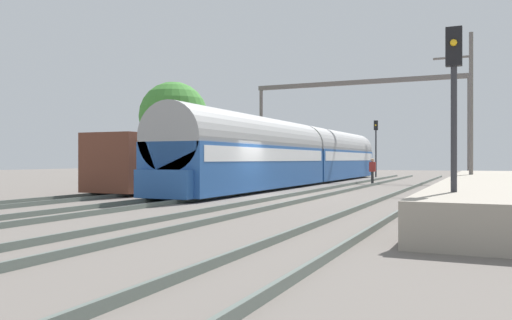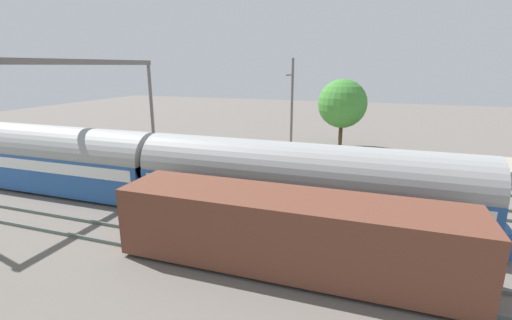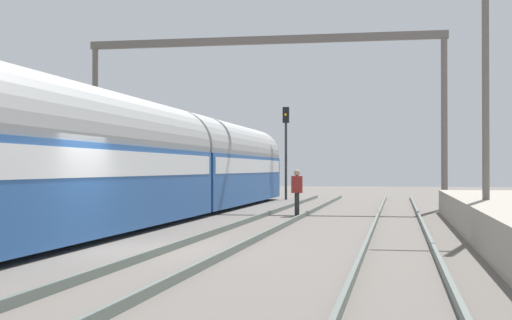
{
  "view_description": "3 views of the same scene",
  "coord_description": "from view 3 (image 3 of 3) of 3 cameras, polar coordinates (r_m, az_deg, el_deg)",
  "views": [
    {
      "loc": [
        9.2,
        -21.56,
        1.65
      ],
      "look_at": [
        -2.05,
        3.78,
        1.62
      ],
      "focal_mm": 36.31,
      "sensor_mm": 36.0,
      "label": 1
    },
    {
      "loc": [
        -18.0,
        0.16,
        7.47
      ],
      "look_at": [
        0.81,
        6.58,
        2.18
      ],
      "focal_mm": 25.01,
      "sensor_mm": 36.0,
      "label": 2
    },
    {
      "loc": [
        6.12,
        -15.54,
        1.77
      ],
      "look_at": [
        -1.02,
        22.5,
        2.21
      ],
      "focal_mm": 52.99,
      "sensor_mm": 36.0,
      "label": 3
    }
  ],
  "objects": [
    {
      "name": "catenary_gantry",
      "position": [
        34.9,
        0.46,
        6.17
      ],
      "size": [
        16.69,
        0.28,
        7.86
      ],
      "color": "#6A615D",
      "rests_on": "ground"
    },
    {
      "name": "track_west",
      "position": [
        17.64,
        -17.11,
        -6.11
      ],
      "size": [
        1.51,
        60.0,
        0.16
      ],
      "color": "#5A655D",
      "rests_on": "ground"
    },
    {
      "name": "railway_signal_far",
      "position": [
        43.02,
        2.27,
        1.48
      ],
      "size": [
        0.36,
        0.3,
        5.28
      ],
      "color": "#2D2D33",
      "rests_on": "ground"
    },
    {
      "name": "ground",
      "position": [
        16.79,
        -10.87,
        -6.68
      ],
      "size": [
        120.0,
        120.0,
        0.0
      ],
      "primitive_type": "plane",
      "color": "#6A625C"
    },
    {
      "name": "track_far_east",
      "position": [
        15.63,
        10.75,
        -6.84
      ],
      "size": [
        1.52,
        60.0,
        0.16
      ],
      "color": "#5A655D",
      "rests_on": "ground"
    },
    {
      "name": "track_east",
      "position": [
        16.15,
        -4.05,
        -6.65
      ],
      "size": [
        1.51,
        60.0,
        0.16
      ],
      "color": "#5A655D",
      "rests_on": "ground"
    },
    {
      "name": "passenger_train",
      "position": [
        28.19,
        -6.21,
        -0.23
      ],
      "size": [
        2.93,
        32.85,
        3.82
      ],
      "color": "#28569E",
      "rests_on": "ground"
    },
    {
      "name": "catenary_pole_east_mid",
      "position": [
        22.15,
        16.82,
        5.55
      ],
      "size": [
        1.9,
        0.2,
        8.0
      ],
      "color": "#6A615D",
      "rests_on": "ground"
    },
    {
      "name": "person_crossing",
      "position": [
        28.5,
        3.11,
        -2.14
      ],
      "size": [
        0.4,
        0.24,
        1.73
      ],
      "rotation": [
        0.0,
        0.0,
        3.14
      ],
      "color": "#2F2F2F",
      "rests_on": "ground"
    }
  ]
}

